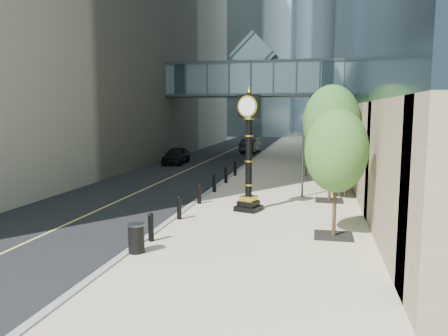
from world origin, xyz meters
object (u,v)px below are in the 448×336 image
at_px(street_clock, 249,159).
at_px(car_far, 251,146).
at_px(car_near, 176,155).
at_px(trash_bin, 136,239).
at_px(pedestrian, 342,182).

bearing_deg(street_clock, car_far, 116.45).
bearing_deg(car_near, street_clock, -64.38).
bearing_deg(car_far, trash_bin, 96.41).
xyz_separation_m(trash_bin, car_near, (-6.41, 23.45, 0.24)).
bearing_deg(trash_bin, street_clock, 68.74).
height_order(street_clock, car_near, street_clock).
height_order(trash_bin, pedestrian, pedestrian).
bearing_deg(street_clock, trash_bin, -93.25).
relative_size(car_near, car_far, 0.92).
bearing_deg(trash_bin, car_near, 105.29).
xyz_separation_m(trash_bin, pedestrian, (6.98, 11.10, 0.31)).
bearing_deg(car_far, car_near, 71.10).
xyz_separation_m(street_clock, pedestrian, (4.37, 4.40, -1.62)).
height_order(street_clock, trash_bin, street_clock).
bearing_deg(car_near, pedestrian, -45.36).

